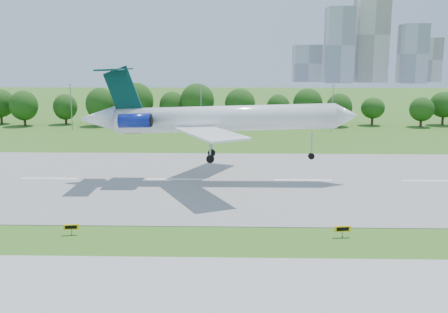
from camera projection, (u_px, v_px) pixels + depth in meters
ground at (333, 236)px, 53.33m from camera, size 600.00×600.00×0.00m
runway at (303, 180)px, 77.86m from camera, size 400.00×45.00×0.08m
tree_line at (273, 104)px, 142.47m from camera, size 288.40×8.40×10.40m
light_poles at (267, 107)px, 132.69m from camera, size 175.90×0.25×12.19m
skyline at (366, 46)px, 428.42m from camera, size 127.00×52.00×80.00m
airliner at (211, 118)px, 76.36m from camera, size 42.45×31.06×14.45m
taxi_sign_left at (71, 227)px, 53.45m from camera, size 1.68×0.41×1.17m
taxi_sign_centre at (343, 229)px, 52.69m from camera, size 1.79×0.45×1.25m
service_vehicle_a at (183, 129)px, 132.70m from camera, size 3.99×1.79×1.27m
service_vehicle_b at (133, 131)px, 128.42m from camera, size 4.01×2.27×1.29m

